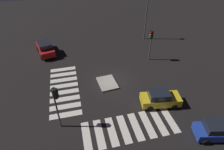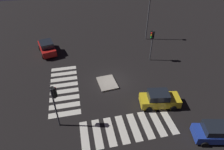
{
  "view_description": "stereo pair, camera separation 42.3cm",
  "coord_description": "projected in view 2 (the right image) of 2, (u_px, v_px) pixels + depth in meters",
  "views": [
    {
      "loc": [
        17.32,
        -4.23,
        14.32
      ],
      "look_at": [
        0.0,
        0.0,
        1.0
      ],
      "focal_mm": 30.21,
      "sensor_mm": 36.0,
      "label": 1
    },
    {
      "loc": [
        17.41,
        -3.81,
        14.32
      ],
      "look_at": [
        0.0,
        0.0,
        1.0
      ],
      "focal_mm": 30.21,
      "sensor_mm": 36.0,
      "label": 2
    }
  ],
  "objects": [
    {
      "name": "traffic_island",
      "position": [
        107.0,
        83.0,
        22.51
      ],
      "size": [
        2.9,
        2.28,
        0.18
      ],
      "color": "gray",
      "rests_on": "ground"
    },
    {
      "name": "car_blue",
      "position": [
        216.0,
        132.0,
        16.0
      ],
      "size": [
        2.45,
        4.08,
        1.68
      ],
      "rotation": [
        0.0,
        0.0,
        1.34
      ],
      "color": "#1E389E",
      "rests_on": "ground"
    },
    {
      "name": "traffic_light_east",
      "position": [
        54.0,
        98.0,
        15.71
      ],
      "size": [
        0.54,
        0.53,
        4.46
      ],
      "rotation": [
        0.0,
        0.0,
        2.28
      ],
      "color": "#47474C",
      "rests_on": "ground"
    },
    {
      "name": "crosswalk_side",
      "position": [
        128.0,
        128.0,
        17.36
      ],
      "size": [
        3.2,
        8.75,
        0.02
      ],
      "color": "silver",
      "rests_on": "ground"
    },
    {
      "name": "crosswalk_near",
      "position": [
        64.0,
        88.0,
        21.87
      ],
      "size": [
        8.75,
        3.2,
        0.02
      ],
      "color": "silver",
      "rests_on": "ground"
    },
    {
      "name": "car_yellow",
      "position": [
        159.0,
        99.0,
        19.18
      ],
      "size": [
        2.37,
        4.23,
        1.76
      ],
      "rotation": [
        0.0,
        0.0,
        1.42
      ],
      "color": "gold",
      "rests_on": "ground"
    },
    {
      "name": "ground_plane",
      "position": [
        112.0,
        82.0,
        22.85
      ],
      "size": [
        80.0,
        80.0,
        0.0
      ],
      "primitive_type": "plane",
      "color": "black"
    },
    {
      "name": "car_red",
      "position": [
        47.0,
        47.0,
        27.8
      ],
      "size": [
        4.73,
        2.91,
        1.94
      ],
      "rotation": [
        0.0,
        0.0,
        3.39
      ],
      "color": "red",
      "rests_on": "ground"
    },
    {
      "name": "street_lamp",
      "position": [
        149.0,
        11.0,
        29.26
      ],
      "size": [
        0.56,
        0.56,
        6.98
      ],
      "color": "#47474C",
      "rests_on": "ground"
    },
    {
      "name": "traffic_light_west",
      "position": [
        152.0,
        39.0,
        24.72
      ],
      "size": [
        0.54,
        0.53,
        4.39
      ],
      "rotation": [
        0.0,
        0.0,
        -1.04
      ],
      "color": "#47474C",
      "rests_on": "ground"
    }
  ]
}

